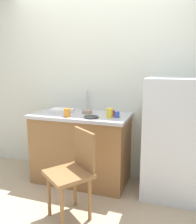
% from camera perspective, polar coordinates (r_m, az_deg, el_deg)
% --- Properties ---
extents(ground_plane, '(8.00, 8.00, 0.00)m').
position_cam_1_polar(ground_plane, '(2.80, -6.31, -21.89)').
color(ground_plane, tan).
extents(back_wall, '(4.80, 0.10, 2.43)m').
position_cam_1_polar(back_wall, '(3.28, 0.64, 5.88)').
color(back_wall, silver).
rests_on(back_wall, ground_plane).
extents(cabinet_base, '(1.20, 0.60, 0.87)m').
position_cam_1_polar(cabinet_base, '(3.19, -4.01, -8.78)').
color(cabinet_base, olive).
rests_on(cabinet_base, ground_plane).
extents(countertop, '(1.24, 0.64, 0.04)m').
position_cam_1_polar(countertop, '(3.06, -4.13, -0.81)').
color(countertop, '#B7B7BC').
rests_on(countertop, cabinet_base).
extents(faucet, '(0.02, 0.02, 0.27)m').
position_cam_1_polar(faucet, '(3.26, -2.56, 2.73)').
color(faucet, '#B7B7BC').
rests_on(faucet, countertop).
extents(refrigerator, '(0.61, 0.57, 1.38)m').
position_cam_1_polar(refrigerator, '(2.90, 17.06, -5.99)').
color(refrigerator, silver).
rests_on(refrigerator, ground_plane).
extents(chair, '(0.56, 0.56, 0.89)m').
position_cam_1_polar(chair, '(2.46, -5.76, -13.53)').
color(chair, olive).
rests_on(chair, ground_plane).
extents(dish_tray, '(0.28, 0.20, 0.05)m').
position_cam_1_polar(dish_tray, '(3.15, -8.59, 0.28)').
color(dish_tray, white).
rests_on(dish_tray, countertop).
extents(terracotta_bowl, '(0.13, 0.13, 0.04)m').
position_cam_1_polar(terracotta_bowl, '(3.08, -2.63, 0.05)').
color(terracotta_bowl, gray).
rests_on(terracotta_bowl, countertop).
extents(hotplate, '(0.17, 0.17, 0.02)m').
position_cam_1_polar(hotplate, '(2.83, -1.61, -1.21)').
color(hotplate, '#2D2D2D').
rests_on(hotplate, countertop).
extents(cup_yellow, '(0.08, 0.08, 0.11)m').
position_cam_1_polar(cup_yellow, '(2.85, 2.77, -0.20)').
color(cup_yellow, yellow).
rests_on(cup_yellow, countertop).
extents(cup_blue, '(0.06, 0.06, 0.07)m').
position_cam_1_polar(cup_blue, '(2.85, 4.53, -0.59)').
color(cup_blue, blue).
rests_on(cup_blue, countertop).
extents(cup_red, '(0.06, 0.06, 0.07)m').
position_cam_1_polar(cup_red, '(2.93, 3.39, -0.23)').
color(cup_red, red).
rests_on(cup_red, countertop).
extents(cup_orange, '(0.08, 0.08, 0.10)m').
position_cam_1_polar(cup_orange, '(2.89, -7.34, -0.16)').
color(cup_orange, orange).
rests_on(cup_orange, countertop).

